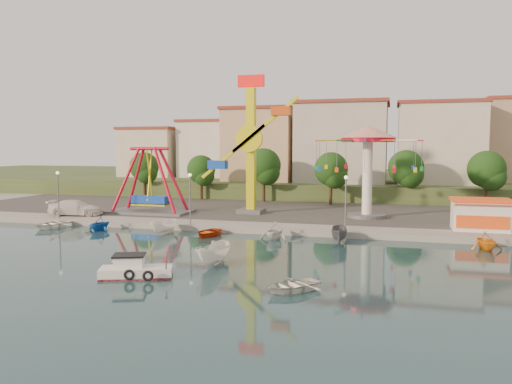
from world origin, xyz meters
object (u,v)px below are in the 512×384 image
(pirate_ship_ride, at_px, (150,182))
(kamikaze_tower, at_px, (254,149))
(wave_swinger, at_px, (368,151))
(cabin_motorboat, at_px, (135,271))
(rowboat_a, at_px, (127,262))
(van, at_px, (76,208))
(skiff, at_px, (214,254))

(pirate_ship_ride, height_order, kamikaze_tower, kamikaze_tower)
(wave_swinger, bearing_deg, cabin_motorboat, -115.17)
(pirate_ship_ride, xyz_separation_m, rowboat_a, (10.16, -23.15, -4.03))
(rowboat_a, xyz_separation_m, van, (-17.53, 18.81, 1.14))
(rowboat_a, bearing_deg, pirate_ship_ride, 88.12)
(cabin_motorboat, bearing_deg, wave_swinger, 43.57)
(kamikaze_tower, height_order, cabin_motorboat, kamikaze_tower)
(kamikaze_tower, distance_m, rowboat_a, 27.28)
(cabin_motorboat, height_order, rowboat_a, cabin_motorboat)
(pirate_ship_ride, distance_m, kamikaze_tower, 13.25)
(cabin_motorboat, height_order, skiff, skiff)
(cabin_motorboat, distance_m, van, 28.97)
(skiff, bearing_deg, wave_swinger, 73.24)
(kamikaze_tower, bearing_deg, rowboat_a, -94.73)
(skiff, bearing_deg, kamikaze_tower, 103.58)
(wave_swinger, bearing_deg, van, -167.63)
(pirate_ship_ride, distance_m, van, 9.03)
(wave_swinger, relative_size, rowboat_a, 3.34)
(kamikaze_tower, distance_m, van, 22.05)
(pirate_ship_ride, relative_size, rowboat_a, 2.88)
(wave_swinger, bearing_deg, rowboat_a, -120.67)
(cabin_motorboat, bearing_deg, rowboat_a, 106.90)
(cabin_motorboat, height_order, van, van)
(wave_swinger, bearing_deg, pirate_ship_ride, -173.57)
(skiff, bearing_deg, rowboat_a, -158.14)
(cabin_motorboat, relative_size, rowboat_a, 1.44)
(cabin_motorboat, bearing_deg, van, 111.18)
(pirate_ship_ride, bearing_deg, van, -149.48)
(wave_swinger, xyz_separation_m, cabin_motorboat, (-13.44, -28.59, -7.76))
(rowboat_a, relative_size, van, 0.56)
(rowboat_a, bearing_deg, van, 107.41)
(pirate_ship_ride, relative_size, skiff, 2.29)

